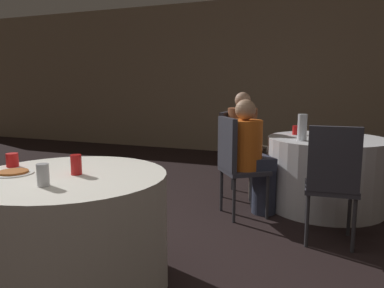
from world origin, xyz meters
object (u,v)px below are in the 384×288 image
Objects in this scene: chair_far_west at (234,146)px; person_orange_shirt at (251,157)px; person_floral_shirt at (248,144)px; soda_can_red at (76,165)px; table_far at (326,173)px; table_near at (72,232)px; soda_can_silver at (43,175)px; bottle_far at (302,127)px; chair_far_south at (332,176)px; pizza_plate_near at (13,173)px; chair_far_southwest at (235,158)px.

person_orange_shirt reaches higher than chair_far_west.
person_floral_shirt is 2.38m from soda_can_red.
table_near is at bearing -122.08° from table_far.
table_far is 9.85× the size of soda_can_silver.
bottle_far is at bearing 62.88° from soda_can_silver.
soda_can_silver is at bearing -137.96° from chair_far_south.
soda_can_silver is 1.00× the size of soda_can_red.
person_orange_shirt is 4.76× the size of pizza_plate_near.
soda_can_silver is (0.38, -0.15, 0.05)m from pizza_plate_near.
person_orange_shirt is 2.13m from soda_can_silver.
chair_far_west is at bearing 80.31° from table_near.
chair_far_southwest is 4.06× the size of pizza_plate_near.
table_far is 1.24× the size of chair_far_west.
table_near is at bearing 17.64° from pizza_plate_near.
person_floral_shirt is at bearing 145.80° from chair_far_southwest.
soda_can_red is (-0.53, -2.31, 0.19)m from person_floral_shirt.
table_far is at bearing 58.46° from soda_can_red.
soda_can_silver reaches higher than pizza_plate_near.
chair_far_southwest is 1.99m from pizza_plate_near.
chair_far_west reaches higher than pizza_plate_near.
person_orange_shirt is at bearing -153.76° from bottle_far.
person_orange_shirt is at bearing 67.96° from soda_can_red.
chair_far_south is at bearing 28.44° from chair_far_southwest.
person_orange_shirt is (0.14, 0.10, 0.01)m from chair_far_southwest.
person_floral_shirt is (0.57, 2.34, 0.24)m from table_near.
chair_far_west is 4.06× the size of pizza_plate_near.
soda_can_silver is (-0.56, -1.90, 0.22)m from chair_far_southwest.
chair_far_south is at bearing 18.87° from person_orange_shirt.
table_far is at bearing 90.00° from chair_far_south.
chair_far_southwest is at bearing -150.96° from bottle_far.
bottle_far is at bearing 58.89° from table_near.
chair_far_west is 0.92m from bottle_far.
person_orange_shirt is 1.87m from soda_can_red.
chair_far_southwest is 7.94× the size of soda_can_red.
chair_far_west is 7.94× the size of soda_can_silver.
person_orange_shirt reaches higher than bottle_far.
chair_far_south is (0.07, -1.02, 0.21)m from table_far.
pizza_plate_near is at bearing -161.20° from soda_can_red.
chair_far_west reaches higher than table_near.
pizza_plate_near is at bearing -15.02° from person_floral_shirt.
person_floral_shirt is 4.61× the size of bottle_far.
table_near is 2.39m from chair_far_west.
chair_far_west is 2.57m from pizza_plate_near.
person_floral_shirt is at bearing 174.81° from table_far.
person_orange_shirt is (0.74, 1.75, 0.21)m from table_near.
bottle_far is (0.62, -0.37, 0.26)m from person_floral_shirt.
soda_can_silver reaches higher than table_far.
table_near is 1.23× the size of chair_far_west.
person_orange_shirt reaches higher than table_near.
soda_can_red reaches higher than pizza_plate_near.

